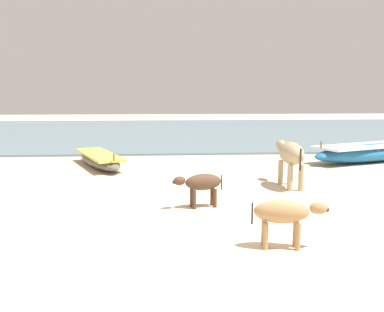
# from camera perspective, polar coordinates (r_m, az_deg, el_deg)

# --- Properties ---
(ground) EXTENTS (80.00, 80.00, 0.00)m
(ground) POSITION_cam_1_polar(r_m,az_deg,el_deg) (7.67, 4.83, -8.19)
(ground) COLOR beige
(sea_water) EXTENTS (60.00, 20.00, 0.08)m
(sea_water) POSITION_cam_1_polar(r_m,az_deg,el_deg) (25.12, -1.56, 3.42)
(sea_water) COLOR slate
(sea_water) RESTS_ON ground
(fishing_boat_1) EXTENTS (2.05, 3.52, 0.59)m
(fishing_boat_1) POSITION_cam_1_polar(r_m,az_deg,el_deg) (13.15, -12.39, -0.44)
(fishing_boat_1) COLOR #5B5651
(fishing_boat_1) RESTS_ON ground
(fishing_boat_3) EXTENTS (5.04, 2.99, 0.77)m
(fishing_boat_3) POSITION_cam_1_polar(r_m,az_deg,el_deg) (15.08, 23.28, 0.52)
(fishing_boat_3) COLOR #1E669E
(fishing_boat_3) RESTS_ON ground
(calf_near_tan) EXTENTS (1.09, 0.41, 0.70)m
(calf_near_tan) POSITION_cam_1_polar(r_m,az_deg,el_deg) (6.16, 12.34, -7.58)
(calf_near_tan) COLOR tan
(calf_near_tan) RESTS_ON ground
(calf_far_dark) EXTENTS (1.00, 0.45, 0.66)m
(calf_far_dark) POSITION_cam_1_polar(r_m,az_deg,el_deg) (8.16, 1.31, -3.73)
(calf_far_dark) COLOR #4C3323
(calf_far_dark) RESTS_ON ground
(cow_second_adult_dun) EXTENTS (0.50, 1.67, 1.08)m
(cow_second_adult_dun) POSITION_cam_1_polar(r_m,az_deg,el_deg) (10.17, 13.14, 0.18)
(cow_second_adult_dun) COLOR tan
(cow_second_adult_dun) RESTS_ON ground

